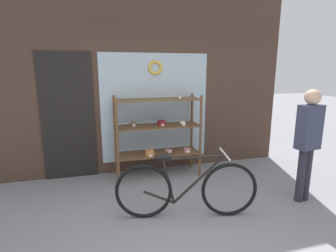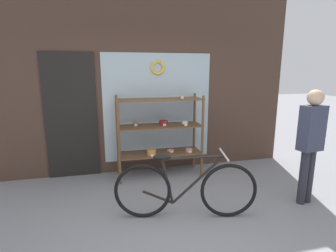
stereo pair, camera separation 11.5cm
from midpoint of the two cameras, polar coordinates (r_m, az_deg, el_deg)
ground_plane at (r=3.00m, az=2.87°, el=-25.09°), size 30.00×30.00×0.00m
storefront_facade at (r=4.66m, az=-6.52°, el=12.21°), size 5.32×0.13×3.75m
display_case at (r=4.44m, az=-2.92°, el=-0.86°), size 1.44×0.47×1.40m
bicycle at (r=3.33m, az=2.99°, el=-13.51°), size 1.73×0.54×0.84m
pedestrian at (r=3.99m, az=27.48°, el=-2.27°), size 0.34×0.23×1.57m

